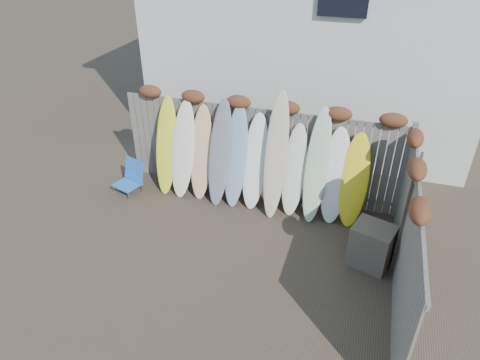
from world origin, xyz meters
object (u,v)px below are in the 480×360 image
(beach_chair, at_px, (131,177))
(surfboard_0, at_px, (166,146))
(lattice_panel, at_px, (407,211))
(wooden_crate, at_px, (371,245))

(beach_chair, bearing_deg, surfboard_0, 26.56)
(beach_chair, xyz_separation_m, surfboard_0, (0.77, 0.38, 0.72))
(beach_chair, height_order, lattice_panel, lattice_panel)
(beach_chair, xyz_separation_m, lattice_panel, (5.75, -0.34, 0.57))
(beach_chair, relative_size, surfboard_0, 0.33)
(wooden_crate, height_order, lattice_panel, lattice_panel)
(beach_chair, bearing_deg, lattice_panel, -3.41)
(lattice_panel, height_order, surfboard_0, surfboard_0)
(wooden_crate, distance_m, lattice_panel, 0.86)
(beach_chair, xyz_separation_m, wooden_crate, (5.26, -0.84, 0.07))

